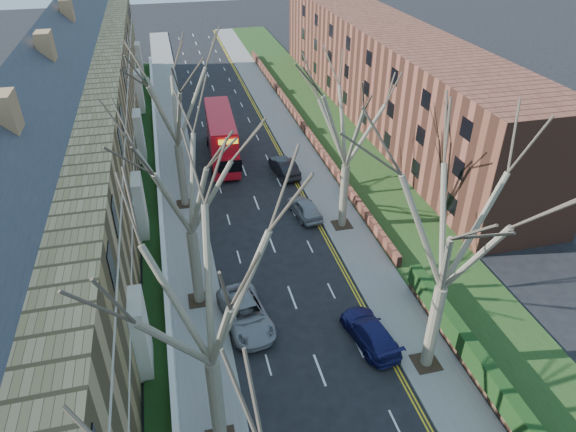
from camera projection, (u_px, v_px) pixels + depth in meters
pavement_left at (174, 149)px, 50.85m from camera, size 3.00×102.00×0.12m
pavement_right at (291, 138)px, 53.27m from camera, size 3.00×102.00×0.12m
terrace_left at (72, 138)px, 39.81m from camera, size 9.70×78.00×13.60m
flats_right at (384, 72)px, 56.23m from camera, size 13.97×54.00×10.00m
front_wall_left at (159, 184)px, 43.65m from camera, size 0.30×78.00×1.00m
grass_verge_right at (333, 133)px, 54.13m from camera, size 6.00×102.00×0.06m
tree_left_mid at (203, 284)px, 18.76m from camera, size 10.50×10.50×14.71m
tree_left_far at (184, 170)px, 27.13m from camera, size 10.15×10.15×14.22m
tree_left_dist at (171, 91)px, 36.80m from camera, size 10.50×10.50×14.71m
tree_right_mid at (456, 216)px, 22.71m from camera, size 10.50×10.50×14.71m
tree_right_far at (349, 111)px, 34.35m from camera, size 10.15×10.15×14.22m
double_decker_bus at (222, 138)px, 48.10m from camera, size 3.03×10.51×4.38m
car_left_far at (246, 314)px, 30.07m from camera, size 3.12×5.55×1.47m
car_right_near at (370, 332)px, 28.91m from camera, size 2.53×4.92×1.36m
car_right_mid at (305, 208)px, 40.23m from camera, size 2.22×4.34×1.42m
car_right_far at (284, 167)px, 46.12m from camera, size 2.11×4.69×1.49m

